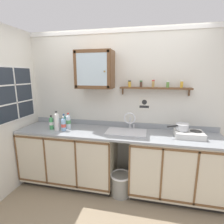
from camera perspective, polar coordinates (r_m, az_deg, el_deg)
floor at (r=2.84m, az=-0.07°, el=-26.52°), size 6.08×6.08×0.00m
back_wall at (r=2.88m, az=2.60°, el=1.52°), size 3.68×0.07×2.47m
lower_cabinet_run at (r=3.06m, az=-13.64°, el=-13.85°), size 1.52×0.64×0.90m
lower_cabinet_run_right at (r=2.82m, az=20.03°, el=-16.65°), size 1.30×0.64×0.90m
countertop at (r=2.64m, az=1.26°, el=-6.91°), size 3.04×0.66×0.03m
backsplash at (r=2.91m, az=2.43°, el=-3.96°), size 3.04×0.02×0.08m
sink at (r=2.65m, az=4.80°, el=-6.84°), size 0.60×0.41×0.38m
hot_plate_stove at (r=2.65m, az=23.95°, el=-6.66°), size 0.38×0.30×0.09m
saucepan at (r=2.62m, az=22.02°, el=-4.52°), size 0.31×0.23×0.09m
bottle_water_blue_0 at (r=2.77m, az=-15.66°, el=-3.95°), size 0.07×0.07×0.23m
bottle_soda_green_1 at (r=2.91m, az=-19.30°, el=-3.40°), size 0.06×0.06×0.22m
bottle_detergent_teal_2 at (r=3.00m, az=-15.52°, el=-2.85°), size 0.07×0.07×0.21m
bottle_opaque_white_3 at (r=2.82m, az=-17.70°, el=-2.95°), size 0.08×0.08×0.30m
bottle_water_clear_4 at (r=2.85m, az=-14.15°, el=-3.04°), size 0.08×0.08×0.26m
wall_cabinet at (r=2.73m, az=-5.63°, el=13.65°), size 0.56×0.35×0.56m
spice_shelf at (r=2.70m, az=13.87°, el=7.85°), size 1.05×0.14×0.23m
warning_sign at (r=2.80m, az=10.57°, el=2.65°), size 0.17×0.01×0.21m
window at (r=3.05m, az=-29.18°, el=5.24°), size 0.03×0.78×0.82m
trash_bin at (r=2.81m, az=2.87°, el=-22.46°), size 0.32×0.32×0.34m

